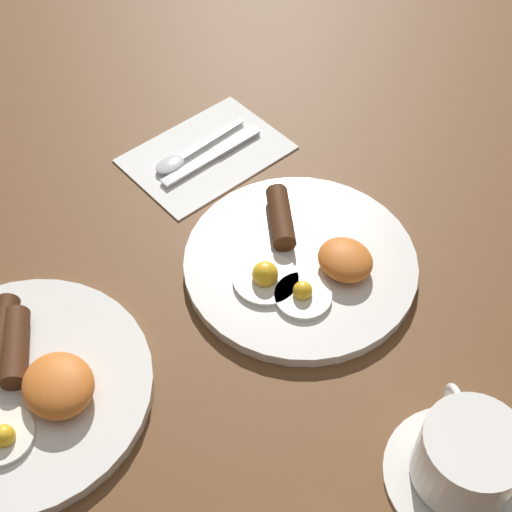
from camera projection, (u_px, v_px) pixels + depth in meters
ground_plane at (300, 267)px, 0.84m from camera, size 3.00×3.00×0.00m
breakfast_plate_near at (302, 262)px, 0.83m from camera, size 0.27×0.27×0.04m
breakfast_plate_far at (23, 385)px, 0.73m from camera, size 0.27×0.27×0.05m
teacup_near at (466, 459)px, 0.65m from camera, size 0.14×0.14×0.08m
napkin at (206, 153)px, 0.97m from camera, size 0.16×0.22×0.01m
knife at (217, 152)px, 0.96m from camera, size 0.03×0.16×0.01m
spoon at (180, 158)px, 0.95m from camera, size 0.04×0.15×0.01m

